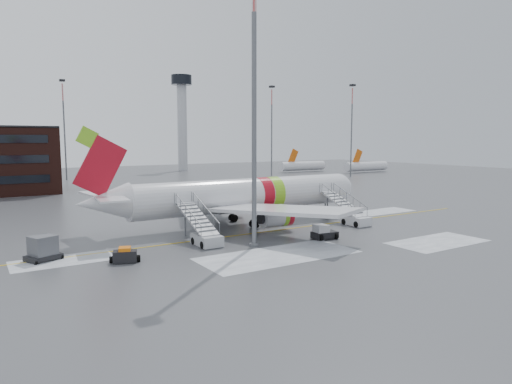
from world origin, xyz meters
TOP-DOWN VIEW (x-y plane):
  - ground at (0.00, 0.00)m, footprint 260.00×260.00m
  - airliner at (-1.79, 3.89)m, footprint 35.03×32.97m
  - airstair_fwd at (9.53, -2.64)m, footprint 2.05×7.70m
  - airstair_aft at (-9.62, -2.64)m, footprint 2.05×7.70m
  - pushback_tug at (1.51, -7.01)m, footprint 2.66×2.10m
  - uld_container at (-23.33, -1.01)m, footprint 3.02×2.66m
  - baggage_tractor at (-17.83, -5.22)m, footprint 2.54×1.66m
  - light_mast_near at (-6.01, -6.00)m, footprint 1.20×1.20m
  - control_tower at (30.00, 95.00)m, footprint 6.40×6.40m
  - light_mast_far_ne at (42.00, 62.00)m, footprint 1.20×1.20m
  - light_mast_far_n at (-8.00, 78.00)m, footprint 1.20×1.20m
  - light_mast_far_e at (58.00, 48.00)m, footprint 1.20×1.20m
  - distant_aircraft at (62.50, 64.00)m, footprint 35.00×18.00m

SIDE VIEW (x-z plane):
  - ground at x=0.00m, z-range 0.00..0.00m
  - distant_aircraft at x=62.50m, z-range -4.00..4.00m
  - baggage_tractor at x=-17.83m, z-range -0.09..1.15m
  - pushback_tug at x=1.51m, z-range -0.08..1.36m
  - uld_container at x=-23.33m, z-range -0.07..1.98m
  - airstair_fwd at x=9.53m, z-range -0.68..2.81m
  - airstair_aft at x=-9.62m, z-range -0.68..2.81m
  - airliner at x=-1.79m, z-range -2.17..9.01m
  - light_mast_near at x=-6.01m, z-range 0.42..26.96m
  - light_mast_far_ne at x=42.00m, z-range 1.71..25.96m
  - light_mast_far_n at x=-8.00m, z-range 1.71..25.96m
  - light_mast_far_e at x=58.00m, z-range 1.71..25.96m
  - control_tower at x=30.00m, z-range 3.75..33.75m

